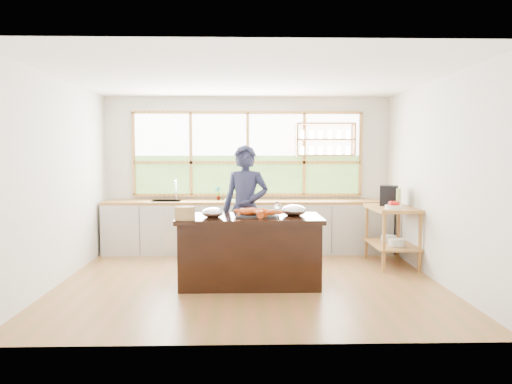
{
  "coord_description": "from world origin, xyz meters",
  "views": [
    {
      "loc": [
        -0.08,
        -6.6,
        1.71
      ],
      "look_at": [
        0.09,
        0.15,
        1.19
      ],
      "focal_mm": 35.0,
      "sensor_mm": 36.0,
      "label": 1
    }
  ],
  "objects_px": {
    "island": "(250,250)",
    "espresso_machine": "(389,195)",
    "cook": "(246,209)",
    "wicker_basket": "(185,213)"
  },
  "relations": [
    {
      "from": "island",
      "to": "cook",
      "type": "height_order",
      "value": "cook"
    },
    {
      "from": "island",
      "to": "espresso_machine",
      "type": "distance_m",
      "value": 2.61
    },
    {
      "from": "cook",
      "to": "espresso_machine",
      "type": "height_order",
      "value": "cook"
    },
    {
      "from": "island",
      "to": "espresso_machine",
      "type": "xyz_separation_m",
      "value": [
        2.19,
        1.28,
        0.6
      ]
    },
    {
      "from": "espresso_machine",
      "to": "wicker_basket",
      "type": "distance_m",
      "value": 3.38
    },
    {
      "from": "island",
      "to": "wicker_basket",
      "type": "height_order",
      "value": "wicker_basket"
    },
    {
      "from": "island",
      "to": "espresso_machine",
      "type": "relative_size",
      "value": 5.95
    },
    {
      "from": "wicker_basket",
      "to": "cook",
      "type": "bearing_deg",
      "value": 52.03
    },
    {
      "from": "wicker_basket",
      "to": "island",
      "type": "bearing_deg",
      "value": 20.59
    },
    {
      "from": "island",
      "to": "wicker_basket",
      "type": "bearing_deg",
      "value": -159.41
    }
  ]
}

